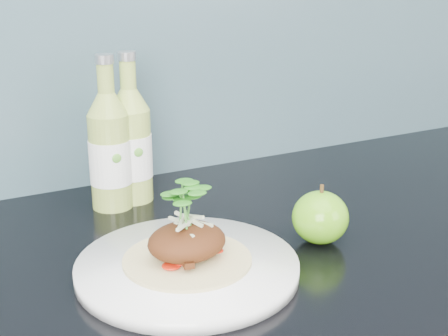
{
  "coord_description": "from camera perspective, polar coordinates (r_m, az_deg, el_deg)",
  "views": [
    {
      "loc": [
        -0.31,
        1.03,
        1.25
      ],
      "look_at": [
        0.04,
        1.69,
        1.0
      ],
      "focal_mm": 50.0,
      "sensor_mm": 36.0,
      "label": 1
    }
  ],
  "objects": [
    {
      "name": "pork_taco",
      "position": [
        0.72,
        -3.42,
        -6.49
      ],
      "size": [
        0.15,
        0.15,
        0.1
      ],
      "color": "tan",
      "rests_on": "dinner_plate"
    },
    {
      "name": "cider_bottle_left",
      "position": [
        0.92,
        -10.4,
        1.51
      ],
      "size": [
        0.08,
        0.08,
        0.23
      ],
      "rotation": [
        0.0,
        0.0,
        -0.4
      ],
      "color": "#92AA47",
      "rests_on": "kitchen_counter"
    },
    {
      "name": "green_apple",
      "position": [
        0.81,
        8.8,
        -4.48
      ],
      "size": [
        0.07,
        0.07,
        0.08
      ],
      "rotation": [
        0.0,
        0.0,
        -0.01
      ],
      "color": "#4A9510",
      "rests_on": "kitchen_counter"
    },
    {
      "name": "dinner_plate",
      "position": [
        0.74,
        -3.37,
        -9.04
      ],
      "size": [
        0.28,
        0.28,
        0.02
      ],
      "color": "white",
      "rests_on": "kitchen_counter"
    },
    {
      "name": "cider_bottle_right",
      "position": [
        0.94,
        -8.47,
        2.03
      ],
      "size": [
        0.06,
        0.06,
        0.23
      ],
      "rotation": [
        0.0,
        0.0,
        0.0
      ],
      "color": "#9DB64C",
      "rests_on": "kitchen_counter"
    }
  ]
}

